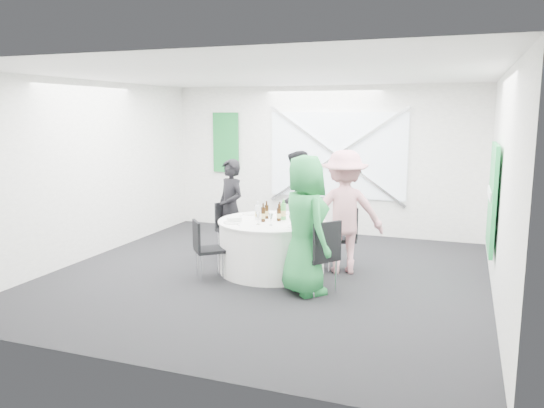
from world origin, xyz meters
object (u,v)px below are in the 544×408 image
(green_water_bottle, at_px, (283,212))
(clear_water_bottle, at_px, (258,213))
(chair_back_left, at_px, (229,225))
(person_woman_green, at_px, (305,225))
(person_woman_pink, at_px, (344,212))
(banquet_table, at_px, (272,246))
(chair_back, at_px, (309,221))
(person_man_back_left, at_px, (231,208))
(person_man_back, at_px, (297,202))
(chair_back_right, at_px, (345,232))
(chair_front_right, at_px, (321,251))
(chair_front_left, at_px, (204,245))

(green_water_bottle, relative_size, clear_water_bottle, 1.09)
(chair_back_left, relative_size, person_woman_green, 0.48)
(person_woman_pink, relative_size, person_woman_green, 1.00)
(banquet_table, height_order, person_woman_pink, person_woman_pink)
(chair_back, distance_m, person_woman_green, 2.06)
(chair_back_left, bearing_deg, person_woman_pink, -66.14)
(person_man_back_left, distance_m, person_man_back, 1.11)
(chair_back_right, relative_size, chair_front_right, 0.99)
(person_man_back, height_order, clear_water_bottle, person_man_back)
(chair_front_left, bearing_deg, person_woman_pink, -101.12)
(chair_back_left, xyz_separation_m, chair_back_right, (1.95, -0.16, 0.06))
(banquet_table, relative_size, clear_water_bottle, 5.67)
(chair_back, bearing_deg, banquet_table, -90.00)
(chair_front_right, height_order, person_man_back, person_man_back)
(person_woman_green, bearing_deg, person_man_back, -23.87)
(person_man_back, relative_size, person_woman_green, 0.95)
(person_man_back, bearing_deg, chair_back_right, 53.11)
(chair_back, xyz_separation_m, person_man_back, (-0.20, -0.03, 0.32))
(chair_front_left, distance_m, green_water_bottle, 1.24)
(chair_back_right, relative_size, person_man_back_left, 0.61)
(chair_front_right, bearing_deg, green_water_bottle, -98.40)
(chair_back_left, height_order, chair_front_right, chair_front_right)
(chair_front_left, bearing_deg, chair_back_left, -30.73)
(person_man_back, xyz_separation_m, person_woman_pink, (0.98, -0.88, 0.05))
(person_woman_pink, bearing_deg, person_man_back, -60.01)
(clear_water_bottle, bearing_deg, chair_back_right, 23.06)
(banquet_table, bearing_deg, clear_water_bottle, -171.64)
(banquet_table, xyz_separation_m, clear_water_bottle, (-0.21, -0.03, 0.49))
(chair_back_right, bearing_deg, chair_front_right, -27.91)
(chair_back, distance_m, person_man_back_left, 1.32)
(chair_front_right, xyz_separation_m, person_woman_pink, (0.05, 1.05, 0.32))
(chair_front_right, distance_m, green_water_bottle, 1.18)
(person_woman_green, distance_m, clear_water_bottle, 1.16)
(chair_back, xyz_separation_m, person_woman_pink, (0.78, -0.90, 0.36))
(chair_back_left, xyz_separation_m, clear_water_bottle, (0.77, -0.66, 0.37))
(person_man_back_left, bearing_deg, chair_front_left, -50.18)
(chair_back, distance_m, person_woman_pink, 1.25)
(chair_front_right, xyz_separation_m, person_man_back, (-0.93, 1.92, 0.28))
(banquet_table, bearing_deg, chair_front_right, -37.83)
(chair_front_left, relative_size, clear_water_bottle, 3.01)
(chair_front_right, xyz_separation_m, clear_water_bottle, (-1.14, 0.69, 0.30))
(person_woman_pink, xyz_separation_m, clear_water_bottle, (-1.19, -0.36, -0.02))
(chair_back_left, distance_m, person_man_back, 1.19)
(banquet_table, height_order, chair_back_left, chair_back_left)
(person_man_back_left, relative_size, person_man_back, 0.93)
(banquet_table, distance_m, chair_front_right, 1.19)
(banquet_table, bearing_deg, person_man_back, 89.97)
(chair_front_right, relative_size, person_man_back, 0.57)
(chair_front_left, bearing_deg, chair_back_right, -97.41)
(chair_back, distance_m, clear_water_bottle, 1.37)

